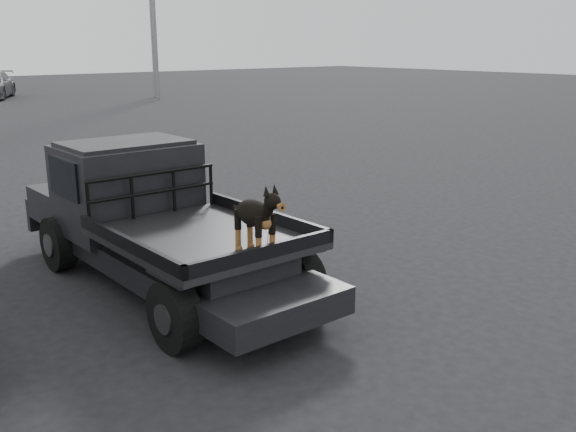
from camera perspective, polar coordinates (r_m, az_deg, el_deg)
ground at (r=7.64m, az=-3.22°, el=-8.69°), size 120.00×120.00×0.00m
flatbed_ute at (r=8.48m, az=-10.95°, el=-3.16°), size 2.00×5.40×0.92m
ute_cab at (r=9.08m, az=-14.16°, el=3.73°), size 1.72×1.30×0.88m
headache_rack at (r=8.46m, az=-11.86°, el=1.91°), size 1.80×0.08×0.55m
dog at (r=6.76m, az=-2.96°, el=-0.27°), size 0.32×0.60×0.74m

